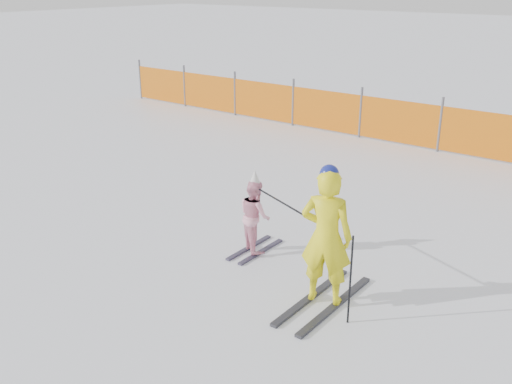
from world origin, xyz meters
TOP-DOWN VIEW (x-y plane):
  - ground at (0.00, 0.00)m, footprint 120.00×120.00m
  - adult at (1.38, 0.07)m, footprint 0.71×1.63m
  - child at (-0.15, 0.67)m, footprint 0.64×0.99m
  - ski_poles at (1.15, 0.15)m, footprint 1.88×0.78m
  - safety_fence at (-1.30, 7.23)m, footprint 17.42×0.06m

SIDE VIEW (x-z plane):
  - ground at x=0.00m, z-range 0.00..0.00m
  - safety_fence at x=-1.30m, z-range -0.07..1.18m
  - child at x=-0.15m, z-range -0.05..1.19m
  - ski_poles at x=1.15m, z-range 0.25..1.35m
  - adult at x=1.38m, z-range -0.01..1.77m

